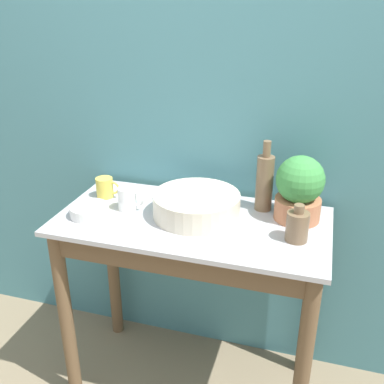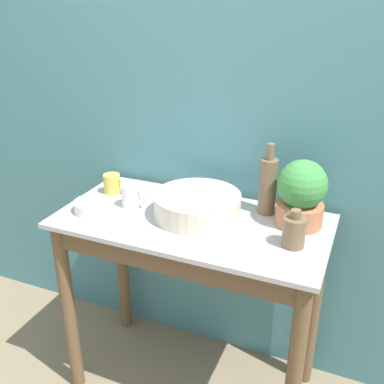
{
  "view_description": "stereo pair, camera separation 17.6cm",
  "coord_description": "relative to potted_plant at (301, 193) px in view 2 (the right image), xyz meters",
  "views": [
    {
      "loc": [
        0.46,
        -1.26,
        1.72
      ],
      "look_at": [
        0.0,
        0.28,
        1.0
      ],
      "focal_mm": 42.0,
      "sensor_mm": 36.0,
      "label": 1
    },
    {
      "loc": [
        0.63,
        -1.21,
        1.72
      ],
      "look_at": [
        0.0,
        0.28,
        1.0
      ],
      "focal_mm": 42.0,
      "sensor_mm": 36.0,
      "label": 2
    }
  ],
  "objects": [
    {
      "name": "bowl_wash_large",
      "position": [
        -0.39,
        -0.09,
        -0.08
      ],
      "size": [
        0.35,
        0.35,
        0.1
      ],
      "color": "beige",
      "rests_on": "counter_table"
    },
    {
      "name": "mug_white",
      "position": [
        -0.69,
        -0.12,
        -0.08
      ],
      "size": [
        0.11,
        0.08,
        0.1
      ],
      "color": "white",
      "rests_on": "counter_table"
    },
    {
      "name": "mug_yellow",
      "position": [
        -0.83,
        -0.03,
        -0.09
      ],
      "size": [
        0.11,
        0.08,
        0.09
      ],
      "color": "#E5CC4C",
      "rests_on": "counter_table"
    },
    {
      "name": "bowl_small_enamel_white",
      "position": [
        -0.81,
        -0.22,
        -0.11
      ],
      "size": [
        0.16,
        0.16,
        0.05
      ],
      "color": "silver",
      "rests_on": "counter_table"
    },
    {
      "name": "potted_plant",
      "position": [
        0.0,
        0.0,
        0.0
      ],
      "size": [
        0.19,
        0.19,
        0.27
      ],
      "color": "#B7704C",
      "rests_on": "counter_table"
    },
    {
      "name": "bottle_tall",
      "position": [
        -0.14,
        0.05,
        -0.01
      ],
      "size": [
        0.07,
        0.07,
        0.3
      ],
      "color": "brown",
      "rests_on": "counter_table"
    },
    {
      "name": "counter_table",
      "position": [
        -0.4,
        -0.14,
        -0.35
      ],
      "size": [
        1.09,
        0.55,
        0.88
      ],
      "color": "brown",
      "rests_on": "ground_plane"
    },
    {
      "name": "wall_back",
      "position": [
        -0.4,
        0.21,
        0.19
      ],
      "size": [
        6.0,
        0.05,
        2.4
      ],
      "color": "teal",
      "rests_on": "ground_plane"
    },
    {
      "name": "bottle_short",
      "position": [
        0.01,
        -0.17,
        -0.07
      ],
      "size": [
        0.08,
        0.08,
        0.14
      ],
      "color": "brown",
      "rests_on": "counter_table"
    }
  ]
}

